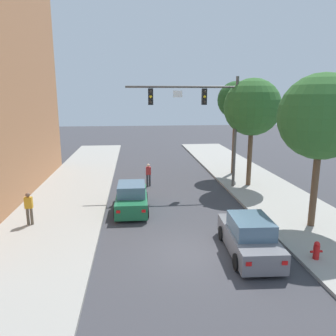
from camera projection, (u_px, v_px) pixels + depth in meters
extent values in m
plane|color=#38383D|center=(192.00, 252.00, 13.51)|extent=(120.00, 120.00, 0.00)
cube|color=#99968E|center=(30.00, 259.00, 12.83)|extent=(5.00, 60.00, 0.15)
cylinder|color=#514C47|center=(235.00, 133.00, 22.18)|extent=(0.20, 0.20, 7.50)
cylinder|color=#514C47|center=(182.00, 87.00, 21.15)|extent=(7.38, 0.14, 0.14)
cube|color=black|center=(204.00, 97.00, 21.43)|extent=(0.32, 0.28, 1.05)
sphere|color=#2D2823|center=(205.00, 92.00, 21.22)|extent=(0.18, 0.18, 0.18)
sphere|color=yellow|center=(205.00, 97.00, 21.29)|extent=(0.18, 0.18, 0.18)
sphere|color=#2D2823|center=(205.00, 102.00, 21.36)|extent=(0.18, 0.18, 0.18)
cube|color=black|center=(151.00, 97.00, 21.07)|extent=(0.32, 0.28, 1.05)
sphere|color=#2D2823|center=(151.00, 91.00, 20.85)|extent=(0.18, 0.18, 0.18)
sphere|color=yellow|center=(151.00, 97.00, 20.92)|extent=(0.18, 0.18, 0.18)
sphere|color=#2D2823|center=(151.00, 102.00, 20.99)|extent=(0.18, 0.18, 0.18)
cube|color=white|center=(178.00, 94.00, 21.19)|extent=(0.60, 0.03, 0.44)
cube|color=#1E663D|center=(132.00, 201.00, 18.44)|extent=(1.76, 4.22, 0.80)
cube|color=slate|center=(131.00, 189.00, 18.14)|extent=(1.53, 2.02, 0.64)
cylinder|color=black|center=(119.00, 198.00, 19.68)|extent=(0.23, 0.64, 0.64)
cylinder|color=black|center=(146.00, 197.00, 19.83)|extent=(0.23, 0.64, 0.64)
cylinder|color=black|center=(116.00, 213.00, 17.15)|extent=(0.23, 0.64, 0.64)
cylinder|color=black|center=(147.00, 212.00, 17.30)|extent=(0.23, 0.64, 0.64)
cube|color=red|center=(118.00, 212.00, 16.29)|extent=(0.20, 0.04, 0.14)
cube|color=red|center=(144.00, 211.00, 16.41)|extent=(0.20, 0.04, 0.14)
cube|color=slate|center=(249.00, 240.00, 13.34)|extent=(1.91, 4.28, 0.80)
cube|color=slate|center=(251.00, 225.00, 13.04)|extent=(1.60, 2.07, 0.64)
cylinder|color=black|center=(222.00, 233.00, 14.62)|extent=(0.25, 0.65, 0.64)
cylinder|color=black|center=(257.00, 232.00, 14.71)|extent=(0.25, 0.65, 0.64)
cylinder|color=black|center=(237.00, 262.00, 12.08)|extent=(0.25, 0.65, 0.64)
cylinder|color=black|center=(280.00, 261.00, 12.17)|extent=(0.25, 0.65, 0.64)
cube|color=red|center=(249.00, 264.00, 11.22)|extent=(0.20, 0.05, 0.14)
cube|color=red|center=(285.00, 263.00, 11.28)|extent=(0.20, 0.05, 0.14)
cylinder|color=brown|center=(28.00, 216.00, 15.97)|extent=(0.14, 0.14, 0.85)
cylinder|color=brown|center=(32.00, 216.00, 15.99)|extent=(0.14, 0.14, 0.85)
cube|color=orange|center=(28.00, 203.00, 15.83)|extent=(0.36, 0.22, 0.56)
sphere|color=brown|center=(28.00, 195.00, 15.74)|extent=(0.22, 0.22, 0.22)
cylinder|color=#333338|center=(147.00, 180.00, 23.44)|extent=(0.14, 0.14, 0.85)
cylinder|color=#333338|center=(150.00, 180.00, 23.46)|extent=(0.14, 0.14, 0.85)
cube|color=#B72D2D|center=(148.00, 171.00, 23.30)|extent=(0.36, 0.22, 0.56)
sphere|color=beige|center=(148.00, 165.00, 23.21)|extent=(0.22, 0.22, 0.22)
cylinder|color=red|center=(316.00, 252.00, 12.62)|extent=(0.24, 0.24, 0.55)
sphere|color=red|center=(317.00, 244.00, 12.55)|extent=(0.22, 0.22, 0.22)
cylinder|color=red|center=(312.00, 252.00, 12.60)|extent=(0.12, 0.09, 0.09)
cylinder|color=red|center=(321.00, 251.00, 12.64)|extent=(0.12, 0.09, 0.09)
cylinder|color=brown|center=(314.00, 188.00, 15.59)|extent=(0.32, 0.32, 3.81)
sphere|color=#2D6028|center=(322.00, 117.00, 14.85)|extent=(3.95, 3.95, 3.95)
cylinder|color=brown|center=(250.00, 157.00, 22.87)|extent=(0.32, 0.32, 4.03)
sphere|color=#2D6028|center=(252.00, 107.00, 22.12)|extent=(3.89, 3.89, 3.89)
cylinder|color=brown|center=(234.00, 144.00, 26.31)|extent=(0.32, 0.32, 4.83)
sphere|color=#235123|center=(236.00, 100.00, 25.56)|extent=(2.91, 2.91, 2.91)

